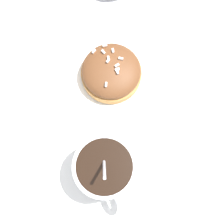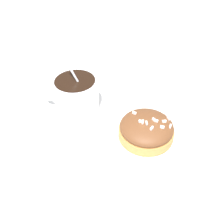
# 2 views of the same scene
# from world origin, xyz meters

# --- Properties ---
(ground_plane) EXTENTS (3.00, 3.00, 0.00)m
(ground_plane) POSITION_xyz_m (0.00, 0.00, 0.00)
(ground_plane) COLOR #B2B2B7
(paper_napkin) EXTENTS (0.35, 0.33, 0.00)m
(paper_napkin) POSITION_xyz_m (0.00, 0.00, 0.00)
(paper_napkin) COLOR white
(paper_napkin) RESTS_ON ground_plane
(coffee_cup) EXTENTS (0.11, 0.09, 0.11)m
(coffee_cup) POSITION_xyz_m (0.08, 0.01, 0.04)
(coffee_cup) COLOR white
(coffee_cup) RESTS_ON paper_napkin
(frosted_pastry) EXTENTS (0.10, 0.10, 0.04)m
(frosted_pastry) POSITION_xyz_m (-0.08, 0.01, 0.02)
(frosted_pastry) COLOR #C18442
(frosted_pastry) RESTS_ON paper_napkin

